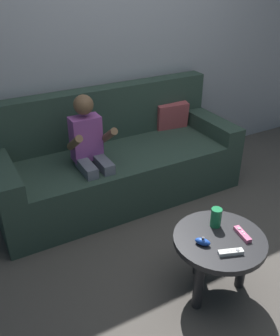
# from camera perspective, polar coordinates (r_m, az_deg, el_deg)

# --- Properties ---
(ground_plane) EXTENTS (10.34, 10.34, 0.00)m
(ground_plane) POSITION_cam_1_polar(r_m,az_deg,el_deg) (2.70, 13.32, -14.64)
(ground_plane) COLOR #4C4742
(wall_back) EXTENTS (5.17, 0.05, 2.50)m
(wall_back) POSITION_cam_1_polar(r_m,az_deg,el_deg) (3.36, -3.27, 19.12)
(wall_back) COLOR #999EA8
(wall_back) RESTS_ON ground
(couch) EXTENTS (2.08, 0.80, 0.90)m
(couch) POSITION_cam_1_polar(r_m,az_deg,el_deg) (3.24, -3.66, 0.96)
(couch) COLOR #2D4238
(couch) RESTS_ON ground
(person_seated_on_couch) EXTENTS (0.33, 0.40, 0.98)m
(person_seated_on_couch) POSITION_cam_1_polar(r_m,az_deg,el_deg) (2.87, -7.55, 2.60)
(person_seated_on_couch) COLOR slate
(person_seated_on_couch) RESTS_ON ground
(coffee_table) EXTENTS (0.55, 0.55, 0.42)m
(coffee_table) POSITION_cam_1_polar(r_m,az_deg,el_deg) (2.31, 11.88, -11.85)
(coffee_table) COLOR #232326
(coffee_table) RESTS_ON ground
(game_remote_white_near_edge) EXTENTS (0.14, 0.08, 0.03)m
(game_remote_white_near_edge) POSITION_cam_1_polar(r_m,az_deg,el_deg) (2.15, 13.79, -12.48)
(game_remote_white_near_edge) COLOR white
(game_remote_white_near_edge) RESTS_ON coffee_table
(nunchuk_blue) EXTENTS (0.09, 0.10, 0.05)m
(nunchuk_blue) POSITION_cam_1_polar(r_m,az_deg,el_deg) (2.18, 9.61, -11.11)
(nunchuk_blue) COLOR blue
(nunchuk_blue) RESTS_ON coffee_table
(game_remote_pink_far_corner) EXTENTS (0.06, 0.14, 0.03)m
(game_remote_pink_far_corner) POSITION_cam_1_polar(r_m,az_deg,el_deg) (2.29, 15.47, -9.77)
(game_remote_pink_far_corner) COLOR pink
(game_remote_pink_far_corner) RESTS_ON coffee_table
(soda_can) EXTENTS (0.07, 0.07, 0.12)m
(soda_can) POSITION_cam_1_polar(r_m,az_deg,el_deg) (2.30, 11.59, -7.43)
(soda_can) COLOR #1E7F47
(soda_can) RESTS_ON coffee_table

